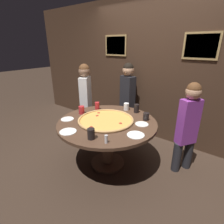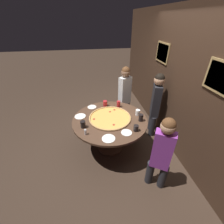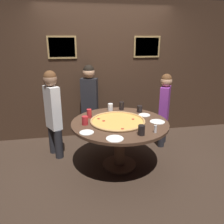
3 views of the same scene
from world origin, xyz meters
name	(u,v)px [view 3 (image 3 of 3)]	position (x,y,z in m)	size (l,w,h in m)	color
ground_plane	(119,166)	(0.00, 0.00, 0.00)	(24.00, 24.00, 0.00)	#38281E
back_wall	(106,71)	(0.00, 1.31, 1.30)	(6.40, 0.08, 2.60)	#3D281C
dining_table	(120,131)	(0.00, 0.00, 0.59)	(1.42, 1.42, 0.74)	#4C3323
giant_pizza	(118,121)	(-0.03, 0.01, 0.75)	(0.81, 0.81, 0.03)	#E5A84C
drink_cup_far_left	(141,130)	(0.17, -0.50, 0.80)	(0.09, 0.09, 0.13)	black
drink_cup_centre_back	(110,107)	(-0.04, 0.56, 0.80)	(0.09, 0.09, 0.12)	white
drink_cup_front_edge	(85,120)	(-0.51, -0.02, 0.80)	(0.09, 0.09, 0.12)	#B22328
drink_cup_near_right	(122,106)	(0.15, 0.56, 0.81)	(0.08, 0.08, 0.14)	black
drink_cup_near_left	(89,113)	(-0.43, 0.26, 0.81)	(0.08, 0.08, 0.14)	#B22328
drink_cup_far_right	(140,109)	(0.42, 0.38, 0.79)	(0.09, 0.09, 0.11)	black
white_plate_near_front	(144,115)	(0.45, 0.21, 0.74)	(0.18, 0.18, 0.01)	white
white_plate_far_back	(157,122)	(0.54, -0.11, 0.74)	(0.21, 0.21, 0.01)	white
white_plate_left_side	(115,139)	(-0.19, -0.56, 0.74)	(0.21, 0.21, 0.01)	white
white_plate_right_side	(87,132)	(-0.51, -0.31, 0.74)	(0.19, 0.19, 0.01)	white
condiment_shaker	(155,129)	(0.37, -0.47, 0.79)	(0.04, 0.04, 0.10)	silver
diner_side_right	(164,106)	(0.95, 0.60, 0.75)	(0.28, 0.34, 1.33)	#232328
diner_side_left	(53,109)	(-0.99, 0.54, 0.82)	(0.29, 0.38, 1.44)	#232328
diner_far_right	(90,99)	(-0.35, 1.07, 0.83)	(0.38, 0.25, 1.46)	#232328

